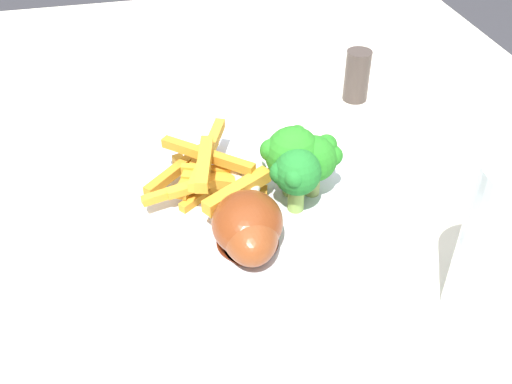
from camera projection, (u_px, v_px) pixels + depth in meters
The scene contains 10 objects.
dining_table at pixel (246, 330), 0.56m from camera, with size 1.27×0.89×0.71m.
dinner_plate at pixel (256, 214), 0.54m from camera, with size 0.25×0.25×0.01m, color silver.
broccoli_floret_front at pixel (316, 158), 0.53m from camera, with size 0.04×0.05×0.06m.
broccoli_floret_middle at pixel (293, 153), 0.54m from camera, with size 0.06×0.06×0.07m.
broccoli_floret_back at pixel (296, 172), 0.52m from camera, with size 0.05×0.05×0.06m.
carrot_fries_pile at pixel (208, 173), 0.55m from camera, with size 0.13×0.13×0.05m.
chicken_drumstick_near at pixel (248, 227), 0.49m from camera, with size 0.13×0.05×0.04m.
chicken_drumstick_far at pixel (248, 220), 0.50m from camera, with size 0.13×0.08×0.05m.
water_glass at pixel (508, 248), 0.42m from camera, with size 0.07×0.07×0.14m, color silver.
pepper_shaker at pixel (357, 76), 0.70m from camera, with size 0.03×0.03×0.06m, color #423833.
Camera 1 is at (-0.35, 0.07, 1.08)m, focal length 41.36 mm.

